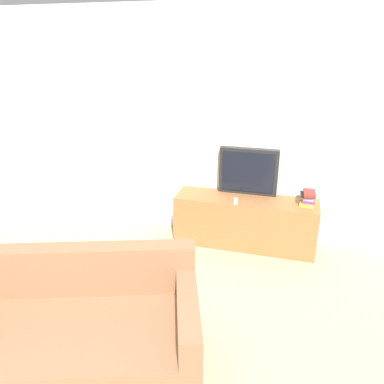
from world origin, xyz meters
TOP-DOWN VIEW (x-y plane):
  - wall_back at (0.00, 3.03)m, footprint 9.00×0.06m
  - tv_stand at (0.40, 2.77)m, footprint 1.58×0.43m
  - television at (0.39, 2.94)m, footprint 0.66×0.09m
  - couch at (-0.60, 0.61)m, footprint 2.14×1.48m
  - book_stack at (1.06, 2.78)m, footprint 0.17×0.23m
  - remote_on_stand at (0.30, 2.64)m, footprint 0.07×0.15m

SIDE VIEW (x-z plane):
  - couch at x=-0.60m, z-range -0.13..0.68m
  - tv_stand at x=0.40m, z-range 0.00..0.57m
  - remote_on_stand at x=0.30m, z-range 0.57..0.60m
  - book_stack at x=1.06m, z-range 0.57..0.72m
  - television at x=0.39m, z-range 0.57..1.10m
  - wall_back at x=0.00m, z-range 0.00..2.60m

